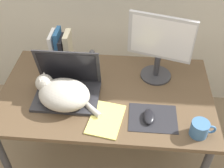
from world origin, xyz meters
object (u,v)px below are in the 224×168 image
object	(u,v)px
notepad	(106,119)
mug	(200,129)
external_monitor	(160,45)
book_row	(62,49)
cat	(62,93)
webcam	(92,53)
computer_mouse	(149,117)
laptop	(67,87)

from	to	relation	value
notepad	mug	xyz separation A→B (m)	(0.49, -0.06, 0.04)
external_monitor	notepad	bearing A→B (deg)	-125.37
external_monitor	notepad	xyz separation A→B (m)	(-0.28, -0.39, -0.23)
book_row	notepad	world-z (taller)	book_row
cat	mug	size ratio (longest dim) A/B	3.04
webcam	mug	bearing A→B (deg)	-43.45
cat	notepad	xyz separation A→B (m)	(0.26, -0.11, -0.07)
cat	computer_mouse	size ratio (longest dim) A/B	3.59
webcam	notepad	bearing A→B (deg)	-74.58
cat	webcam	world-z (taller)	cat
external_monitor	book_row	distance (m)	0.63
webcam	computer_mouse	bearing A→B (deg)	-53.72
computer_mouse	book_row	world-z (taller)	book_row
laptop	notepad	xyz separation A→B (m)	(0.24, -0.18, -0.05)
computer_mouse	mug	world-z (taller)	mug
mug	webcam	bearing A→B (deg)	136.55
laptop	webcam	bearing A→B (deg)	75.76
external_monitor	webcam	world-z (taller)	external_monitor
book_row	notepad	xyz separation A→B (m)	(0.33, -0.47, -0.11)
computer_mouse	webcam	size ratio (longest dim) A/B	1.69
laptop	book_row	distance (m)	0.31
notepad	webcam	bearing A→B (deg)	105.42
notepad	webcam	distance (m)	0.57
webcam	external_monitor	bearing A→B (deg)	-19.73
book_row	notepad	distance (m)	0.59
laptop	webcam	size ratio (longest dim) A/B	5.71
cat	book_row	size ratio (longest dim) A/B	1.57
webcam	book_row	bearing A→B (deg)	-157.63
webcam	mug	xyz separation A→B (m)	(0.64, -0.60, 0.00)
computer_mouse	mug	size ratio (longest dim) A/B	0.85
computer_mouse	webcam	bearing A→B (deg)	126.28
book_row	webcam	bearing A→B (deg)	22.37
computer_mouse	book_row	xyz separation A→B (m)	(-0.57, 0.45, 0.10)
webcam	mug	world-z (taller)	mug
laptop	computer_mouse	bearing A→B (deg)	-18.00
cat	book_row	distance (m)	0.37
laptop	computer_mouse	xyz separation A→B (m)	(0.48, -0.15, -0.04)
laptop	external_monitor	world-z (taller)	external_monitor
computer_mouse	mug	xyz separation A→B (m)	(0.26, -0.08, 0.03)
cat	book_row	bearing A→B (deg)	102.25
laptop	computer_mouse	world-z (taller)	laptop
webcam	laptop	bearing A→B (deg)	-104.24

